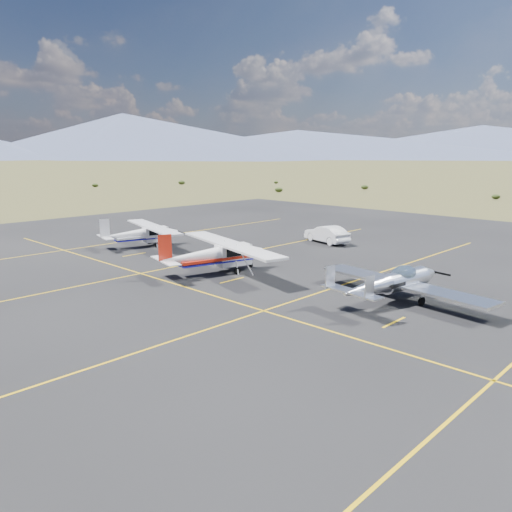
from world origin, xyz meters
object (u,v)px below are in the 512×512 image
aircraft_low_wing (394,282)px  aircraft_cessna (215,254)px  sedan (327,234)px  aircraft_plain (142,233)px

aircraft_low_wing → aircraft_cessna: aircraft_cessna is taller
aircraft_cessna → sedan: bearing=19.6°
sedan → aircraft_plain: bearing=-24.5°
aircraft_low_wing → aircraft_cessna: size_ratio=0.92×
sedan → aircraft_cessna: bearing=20.3°
aircraft_low_wing → aircraft_plain: aircraft_plain is taller
aircraft_low_wing → sedan: bearing=55.7°
aircraft_low_wing → aircraft_cessna: bearing=109.4°
aircraft_plain → sedan: 15.63m
aircraft_cessna → aircraft_plain: (1.75, 11.22, -0.15)m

